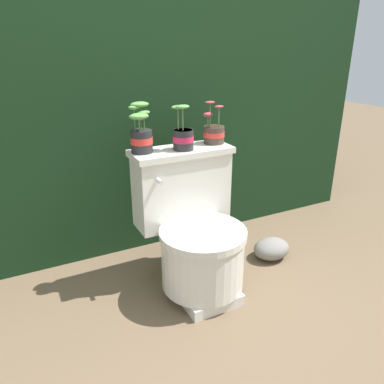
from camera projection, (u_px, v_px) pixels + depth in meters
name	position (u px, v px, depth m)	size (l,w,h in m)	color
ground_plane	(195.00, 289.00, 1.95)	(12.00, 12.00, 0.00)	brown
hedge_backdrop	(123.00, 108.00, 2.56)	(3.04, 1.07, 1.56)	black
toilet	(194.00, 231.00, 1.88)	(0.51, 0.55, 0.71)	silver
potted_plant_left	(141.00, 135.00, 1.75)	(0.11, 0.11, 0.24)	#262628
potted_plant_midleft	(183.00, 136.00, 1.81)	(0.11, 0.10, 0.22)	#262628
potted_plant_middle	(214.00, 132.00, 1.93)	(0.12, 0.11, 0.22)	#47382D
garden_stone	(271.00, 249.00, 2.22)	(0.22, 0.18, 0.12)	gray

